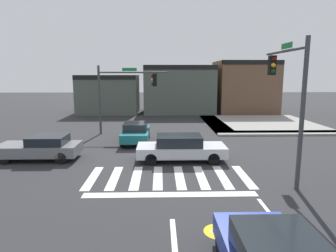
{
  "coord_description": "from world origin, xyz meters",
  "views": [
    {
      "loc": [
        -0.37,
        -17.48,
        4.62
      ],
      "look_at": [
        0.12,
        1.59,
        1.31
      ],
      "focal_mm": 31.97,
      "sensor_mm": 36.0,
      "label": 1
    }
  ],
  "objects_px": {
    "car_gray": "(41,147)",
    "car_silver": "(181,148)",
    "car_teal": "(136,132)",
    "traffic_signal_northwest": "(125,87)",
    "traffic_signal_southeast": "(288,85)"
  },
  "relations": [
    {
      "from": "traffic_signal_southeast",
      "to": "car_gray",
      "type": "xyz_separation_m",
      "value": [
        -12.06,
        3.16,
        -3.47
      ]
    },
    {
      "from": "traffic_signal_southeast",
      "to": "car_teal",
      "type": "height_order",
      "value": "traffic_signal_southeast"
    },
    {
      "from": "car_silver",
      "to": "car_gray",
      "type": "bearing_deg",
      "value": -2.84
    },
    {
      "from": "traffic_signal_northwest",
      "to": "car_gray",
      "type": "relative_size",
      "value": 1.23
    },
    {
      "from": "traffic_signal_northwest",
      "to": "car_gray",
      "type": "height_order",
      "value": "traffic_signal_northwest"
    },
    {
      "from": "car_teal",
      "to": "car_silver",
      "type": "height_order",
      "value": "car_silver"
    },
    {
      "from": "traffic_signal_northwest",
      "to": "car_silver",
      "type": "relative_size",
      "value": 1.12
    },
    {
      "from": "car_gray",
      "to": "car_teal",
      "type": "relative_size",
      "value": 1.03
    },
    {
      "from": "car_gray",
      "to": "car_silver",
      "type": "height_order",
      "value": "car_silver"
    },
    {
      "from": "car_silver",
      "to": "car_teal",
      "type": "bearing_deg",
      "value": -58.16
    },
    {
      "from": "car_teal",
      "to": "car_silver",
      "type": "relative_size",
      "value": 0.89
    },
    {
      "from": "car_gray",
      "to": "car_silver",
      "type": "xyz_separation_m",
      "value": [
        7.62,
        -0.38,
        0.03
      ]
    },
    {
      "from": "traffic_signal_northwest",
      "to": "car_silver",
      "type": "xyz_separation_m",
      "value": [
        3.78,
        -7.49,
        -2.91
      ]
    },
    {
      "from": "car_teal",
      "to": "car_gray",
      "type": "bearing_deg",
      "value": -50.06
    },
    {
      "from": "car_gray",
      "to": "traffic_signal_northwest",
      "type": "bearing_deg",
      "value": -118.37
    }
  ]
}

